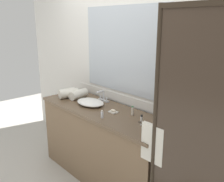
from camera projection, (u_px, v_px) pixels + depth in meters
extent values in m
plane|color=#B7B2A8|center=(104.00, 177.00, 3.11)|extent=(8.00, 8.00, 0.00)
cube|color=silver|center=(125.00, 71.00, 2.98)|extent=(4.40, 0.05, 2.60)
cube|color=silver|center=(123.00, 99.00, 3.05)|extent=(1.80, 0.01, 0.11)
cube|color=silver|center=(123.00, 50.00, 2.89)|extent=(1.30, 0.01, 1.00)
cube|color=brown|center=(104.00, 145.00, 2.99)|extent=(1.80, 0.56, 0.87)
cube|color=brown|center=(103.00, 111.00, 2.87)|extent=(1.80, 0.58, 0.03)
cylinder|color=#2D2319|center=(155.00, 135.00, 1.98)|extent=(0.04, 0.04, 2.00)
cube|color=#382B21|center=(215.00, 160.00, 1.63)|extent=(0.96, 0.01, 1.96)
cube|color=#382B21|center=(175.00, 126.00, 2.17)|extent=(0.01, 0.57, 1.96)
cylinder|color=#2D2319|center=(154.00, 127.00, 1.99)|extent=(0.32, 0.02, 0.02)
cube|color=silver|center=(153.00, 144.00, 2.03)|extent=(0.22, 0.04, 0.33)
ellipsoid|color=white|center=(90.00, 102.00, 3.01)|extent=(0.39, 0.27, 0.06)
cube|color=silver|center=(104.00, 100.00, 3.16)|extent=(0.17, 0.04, 0.02)
cylinder|color=silver|center=(104.00, 95.00, 3.14)|extent=(0.02, 0.02, 0.12)
cylinder|color=silver|center=(100.00, 92.00, 3.09)|extent=(0.02, 0.11, 0.02)
cylinder|color=silver|center=(100.00, 97.00, 3.19)|extent=(0.02, 0.02, 0.04)
cylinder|color=silver|center=(107.00, 99.00, 3.10)|extent=(0.02, 0.02, 0.04)
cube|color=silver|center=(113.00, 112.00, 2.76)|extent=(0.10, 0.07, 0.01)
ellipsoid|color=beige|center=(113.00, 110.00, 2.76)|extent=(0.07, 0.04, 0.02)
cylinder|color=silver|center=(102.00, 115.00, 2.60)|extent=(0.03, 0.03, 0.07)
cylinder|color=#B7B2A8|center=(102.00, 111.00, 2.59)|extent=(0.02, 0.02, 0.01)
cylinder|color=silver|center=(133.00, 111.00, 2.68)|extent=(0.03, 0.03, 0.09)
cylinder|color=#2D6638|center=(133.00, 107.00, 2.67)|extent=(0.02, 0.02, 0.01)
cylinder|color=white|center=(142.00, 121.00, 2.41)|extent=(0.03, 0.03, 0.09)
cylinder|color=black|center=(142.00, 116.00, 2.40)|extent=(0.02, 0.02, 0.02)
cylinder|color=silver|center=(67.00, 92.00, 3.39)|extent=(0.12, 0.22, 0.10)
cylinder|color=silver|center=(69.00, 93.00, 3.28)|extent=(0.17, 0.27, 0.12)
cylinder|color=silver|center=(79.00, 94.00, 3.25)|extent=(0.16, 0.27, 0.11)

